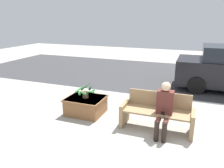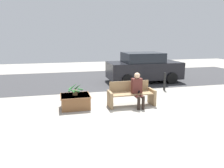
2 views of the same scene
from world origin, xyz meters
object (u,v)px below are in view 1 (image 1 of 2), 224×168
planter_box (86,105)px  potted_plant (85,91)px  bench (157,113)px  person_seated (164,107)px

planter_box → potted_plant: (0.00, -0.01, 0.40)m
bench → planter_box: 2.00m
potted_plant → planter_box: bearing=109.9°
bench → planter_box: bench is taller
bench → planter_box: (-1.99, 0.17, -0.16)m
planter_box → bench: bearing=-4.9°
bench → person_seated: size_ratio=1.38×
bench → potted_plant: 2.00m
person_seated → bench: bearing=130.4°
person_seated → planter_box: (-2.16, 0.37, -0.41)m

